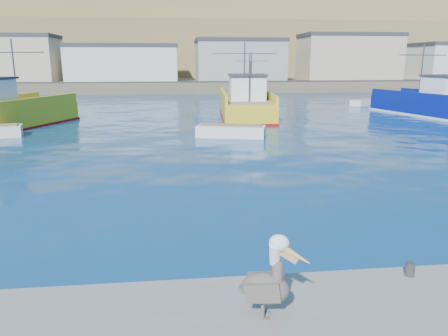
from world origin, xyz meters
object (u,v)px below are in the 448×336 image
Objects in this scene: skiff_far at (364,103)px; pelican at (268,282)px; trawler_blue at (430,104)px; trawler_yellow_a at (5,114)px; trawler_yellow_b at (246,105)px; skiff_mid at (231,132)px; boat_orange at (251,96)px.

pelican is (-20.26, -41.43, 0.90)m from skiff_far.
pelican is at bearing -125.15° from trawler_blue.
trawler_yellow_a reaches higher than skiff_far.
trawler_yellow_b is at bearing 177.97° from trawler_blue.
skiff_mid is (-19.93, -9.73, -0.73)m from trawler_blue.
trawler_yellow_b reaches higher than trawler_blue.
boat_orange is 1.92× the size of skiff_far.
boat_orange reaches higher than pelican.
trawler_yellow_b is 2.64× the size of skiff_mid.
trawler_blue is 1.60× the size of boat_orange.
skiff_mid is 1.21× the size of skiff_far.
trawler_blue is at bearing 6.59° from trawler_yellow_a.
skiff_far is at bearing 63.94° from pelican.
skiff_far is at bearing 22.42° from trawler_yellow_a.
boat_orange reaches higher than skiff_far.
trawler_blue is at bearing 54.85° from pelican.
trawler_blue reaches higher than boat_orange.
pelican is (14.01, -27.29, 0.08)m from trawler_yellow_a.
trawler_blue is 38.49m from pelican.
boat_orange is at bearing 169.12° from skiff_far.
boat_orange is 22.76m from skiff_mid.
trawler_yellow_b is 1.67× the size of boat_orange.
trawler_yellow_a is at bearing -165.80° from trawler_yellow_b.
skiff_far is (15.34, 9.35, -0.82)m from trawler_yellow_b.
skiff_mid is 26.69m from skiff_far.
boat_orange is at bearing 77.68° from trawler_yellow_b.
trawler_yellow_b is at bearing -148.65° from skiff_far.
trawler_yellow_a is 3.26× the size of skiff_far.
pelican is (-2.23, -21.74, 0.85)m from skiff_mid.
trawler_yellow_b is 10.71m from skiff_mid.
trawler_yellow_a is 8.19× the size of pelican.
pelican is at bearing -95.87° from skiff_mid.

